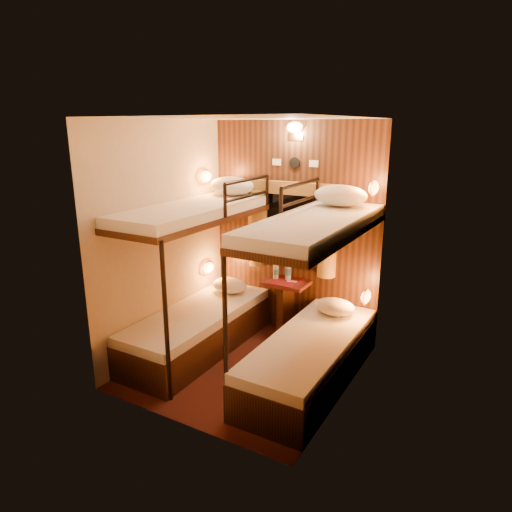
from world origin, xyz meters
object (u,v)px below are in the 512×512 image
Objects in this scene: bunk_right at (311,326)px; table at (285,301)px; bottle_left at (276,271)px; bottle_right at (288,270)px; bunk_left at (198,301)px.

table is (-0.65, 0.78, -0.14)m from bunk_right.
bottle_left is 0.14m from bottle_right.
bottle_right is (0.64, 0.84, 0.20)m from bunk_left.
table is 0.36m from bottle_left.
bunk_left is 1.00× the size of bunk_right.
bottle_left is (-0.14, 0.03, 0.33)m from table.
bottle_right is (0.14, 0.03, 0.02)m from bottle_left.
bunk_left is 8.52× the size of bottle_left.
bunk_right reaches higher than bottle_left.
bunk_right is 8.52× the size of bottle_left.
table is at bearing -11.12° from bottle_left.
bunk_right reaches higher than table.
table is at bearing -86.35° from bottle_right.
bottle_left is at bearing 134.29° from bunk_right.
bottle_left reaches higher than table.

